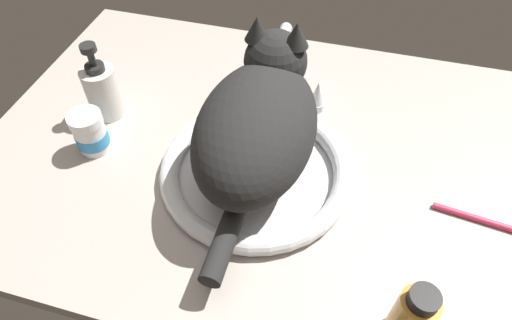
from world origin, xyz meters
TOP-DOWN VIEW (x-y plane):
  - countertop at (0.00, 0.00)cm, footprint 107.47×71.65cm
  - sink_basin at (-2.57, -6.29)cm, footprint 32.32×32.32cm
  - faucet at (-2.57, 12.63)cm, footprint 16.88×9.10cm
  - cat at (-2.55, -4.36)cm, footprint 18.43×39.73cm
  - soap_pump_bottle at (-34.21, 1.39)cm, footprint 6.22×6.22cm
  - amber_bottle at (22.77, -26.89)cm, footprint 4.86×4.86cm
  - pill_bottle at (-32.19, -7.70)cm, footprint 5.78×5.78cm
  - toothbrush at (35.36, -6.21)cm, footprint 16.66×3.19cm

SIDE VIEW (x-z plane):
  - countertop at x=0.00cm, z-range 0.00..3.00cm
  - toothbrush at x=35.36cm, z-range 2.78..4.48cm
  - sink_basin at x=-2.57cm, z-range 2.84..6.00cm
  - pill_bottle at x=-32.19cm, z-range 2.72..10.65cm
  - amber_bottle at x=22.77cm, z-range 2.64..14.06cm
  - soap_pump_bottle at x=-34.21cm, z-range 0.84..16.25cm
  - faucet at x=-2.57cm, z-range 0.88..18.55cm
  - cat at x=-2.55cm, z-range 4.54..24.29cm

